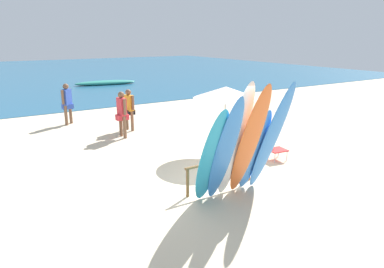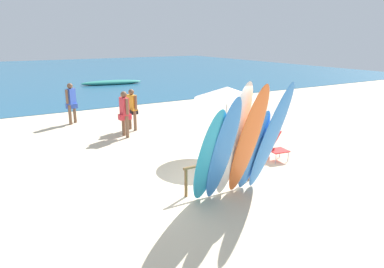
% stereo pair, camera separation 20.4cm
% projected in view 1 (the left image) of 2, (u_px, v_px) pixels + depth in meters
% --- Properties ---
extents(ground, '(60.00, 60.00, 0.00)m').
position_uv_depth(ground, '(71.00, 99.00, 19.57)').
color(ground, beige).
extents(ocean_water, '(60.00, 40.00, 0.02)m').
position_uv_depth(ocean_water, '(27.00, 74.00, 33.10)').
color(ocean_water, '#235B7F').
rests_on(ocean_water, ground).
extents(surfboard_rack, '(1.87, 0.07, 0.69)m').
position_uv_depth(surfboard_rack, '(220.00, 167.00, 8.01)').
color(surfboard_rack, brown).
rests_on(surfboard_rack, ground).
extents(surfboard_teal_0, '(0.54, 0.90, 2.13)m').
position_uv_depth(surfboard_teal_0, '(211.00, 158.00, 6.96)').
color(surfboard_teal_0, '#289EC6').
rests_on(surfboard_teal_0, ground).
extents(surfboard_blue_1, '(0.49, 1.00, 2.37)m').
position_uv_depth(surfboard_blue_1, '(225.00, 151.00, 6.98)').
color(surfboard_blue_1, '#337AD1').
rests_on(surfboard_blue_1, ground).
extents(surfboard_white_2, '(0.53, 0.95, 2.61)m').
position_uv_depth(surfboard_white_2, '(235.00, 142.00, 7.16)').
color(surfboard_white_2, white).
rests_on(surfboard_white_2, ground).
extents(surfboard_orange_3, '(0.59, 1.19, 2.58)m').
position_uv_depth(surfboard_orange_3, '(249.00, 142.00, 7.20)').
color(surfboard_orange_3, orange).
rests_on(surfboard_orange_3, ground).
extents(surfboard_blue_4, '(0.54, 0.82, 1.97)m').
position_uv_depth(surfboard_blue_4, '(255.00, 151.00, 7.62)').
color(surfboard_blue_4, '#337AD1').
rests_on(surfboard_blue_4, ground).
extents(surfboard_blue_5, '(0.55, 1.11, 2.56)m').
position_uv_depth(surfboard_blue_5, '(271.00, 138.00, 7.52)').
color(surfboard_blue_5, '#337AD1').
rests_on(surfboard_blue_5, ground).
extents(beachgoer_near_rack, '(0.46, 0.46, 1.63)m').
position_uv_depth(beachgoer_near_rack, '(67.00, 101.00, 13.80)').
color(beachgoer_near_rack, brown).
rests_on(beachgoer_near_rack, ground).
extents(beachgoer_strolling, '(0.40, 0.56, 1.53)m').
position_uv_depth(beachgoer_strolling, '(129.00, 107.00, 12.93)').
color(beachgoer_strolling, brown).
rests_on(beachgoer_strolling, ground).
extents(beachgoer_by_water, '(0.42, 0.60, 1.60)m').
position_uv_depth(beachgoer_by_water, '(122.00, 111.00, 12.01)').
color(beachgoer_by_water, brown).
rests_on(beachgoer_by_water, ground).
extents(beach_chair_red, '(0.53, 0.70, 0.82)m').
position_uv_depth(beach_chair_red, '(246.00, 133.00, 11.20)').
color(beach_chair_red, '#B7B7BC').
rests_on(beach_chair_red, ground).
extents(beach_chair_blue, '(0.59, 0.81, 0.78)m').
position_uv_depth(beach_chair_blue, '(273.00, 144.00, 10.05)').
color(beach_chair_blue, '#B7B7BC').
rests_on(beach_chair_blue, ground).
extents(beach_umbrella, '(1.89, 1.89, 2.00)m').
position_uv_depth(beach_umbrella, '(226.00, 92.00, 10.09)').
color(beach_umbrella, silver).
rests_on(beach_umbrella, ground).
extents(distant_boat, '(4.42, 1.53, 0.35)m').
position_uv_depth(distant_boat, '(106.00, 83.00, 25.42)').
color(distant_boat, teal).
rests_on(distant_boat, ground).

